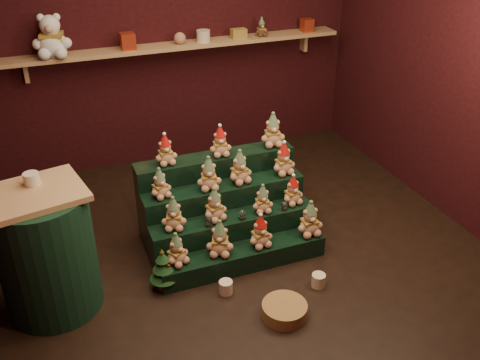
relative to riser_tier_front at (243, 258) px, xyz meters
name	(u,v)px	position (x,y,z in m)	size (l,w,h in m)	color
ground	(244,249)	(0.10, 0.22, -0.09)	(4.00, 4.00, 0.00)	black
back_wall	(172,32)	(0.10, 2.27, 1.31)	(4.00, 0.10, 2.80)	black
front_wall	(423,253)	(0.10, -1.83, 1.31)	(4.00, 0.10, 2.80)	black
right_wall	(466,65)	(2.15, 0.22, 1.31)	(0.10, 4.00, 2.80)	black
back_shelf	(178,46)	(0.10, 2.09, 1.20)	(3.60, 0.26, 0.24)	tan
riser_tier_front	(243,258)	(0.00, 0.00, 0.00)	(1.40, 0.22, 0.18)	black
riser_tier_midfront	(233,234)	(0.00, 0.22, 0.09)	(1.40, 0.22, 0.36)	black
riser_tier_midback	(224,212)	(0.00, 0.44, 0.18)	(1.40, 0.22, 0.54)	black
riser_tier_back	(216,191)	(0.00, 0.66, 0.27)	(1.40, 0.22, 0.72)	black
teddy_0	(176,249)	(-0.55, 0.01, 0.23)	(0.19, 0.17, 0.27)	tan
teddy_1	(220,238)	(-0.19, 0.01, 0.24)	(0.22, 0.19, 0.30)	tan
teddy_2	(260,231)	(0.15, 0.00, 0.23)	(0.20, 0.18, 0.28)	tan
teddy_3	(310,218)	(0.60, 0.00, 0.24)	(0.22, 0.20, 0.31)	tan
teddy_4	(174,213)	(-0.50, 0.23, 0.41)	(0.20, 0.18, 0.28)	tan
teddy_5	(215,204)	(-0.15, 0.24, 0.41)	(0.20, 0.18, 0.28)	tan
teddy_6	(263,199)	(0.25, 0.20, 0.39)	(0.18, 0.16, 0.25)	tan
teddy_7	(293,190)	(0.55, 0.23, 0.40)	(0.19, 0.17, 0.26)	tan
teddy_8	(160,183)	(-0.54, 0.45, 0.58)	(0.18, 0.16, 0.25)	tan
teddy_9	(209,173)	(-0.13, 0.43, 0.59)	(0.20, 0.18, 0.29)	tan
teddy_10	(240,167)	(0.14, 0.44, 0.60)	(0.21, 0.19, 0.29)	tan
teddy_11	(284,159)	(0.55, 0.45, 0.59)	(0.21, 0.19, 0.29)	tan
teddy_12	(165,150)	(-0.43, 0.66, 0.76)	(0.19, 0.17, 0.26)	tan
teddy_13	(220,141)	(0.05, 0.65, 0.76)	(0.19, 0.17, 0.26)	tan
teddy_14	(273,130)	(0.54, 0.66, 0.78)	(0.21, 0.19, 0.30)	tan
snow_globe_a	(209,222)	(-0.23, 0.16, 0.31)	(0.06, 0.06, 0.08)	black
snow_globe_b	(242,214)	(0.06, 0.16, 0.31)	(0.06, 0.06, 0.08)	black
snow_globe_c	(284,206)	(0.43, 0.16, 0.31)	(0.06, 0.06, 0.08)	black
side_table	(47,251)	(-1.46, 0.10, 0.39)	(0.73, 0.68, 0.98)	tan
table_ornament	(31,179)	(-1.46, 0.20, 0.93)	(0.11, 0.11, 0.09)	beige
mini_christmas_tree	(163,269)	(-0.67, -0.02, 0.09)	(0.22, 0.22, 0.38)	#4B321B
mug_left	(226,287)	(-0.24, -0.25, -0.04)	(0.11, 0.11, 0.11)	beige
mug_right	(318,280)	(0.46, -0.44, -0.04)	(0.11, 0.11, 0.11)	beige
wicker_basket	(284,310)	(0.07, -0.64, -0.04)	(0.33, 0.33, 0.10)	#A07B40
white_bear	(50,30)	(-1.12, 2.06, 1.48)	(0.36, 0.33, 0.51)	white
brown_bear	(262,27)	(1.02, 2.06, 1.33)	(0.14, 0.12, 0.19)	#4E321A
gift_tin_red_a	(128,41)	(-0.41, 2.07, 1.31)	(0.14, 0.14, 0.16)	#A03018
gift_tin_cream	(203,36)	(0.37, 2.07, 1.29)	(0.14, 0.14, 0.12)	beige
gift_tin_red_b	(307,25)	(1.58, 2.07, 1.30)	(0.12, 0.12, 0.14)	#A03018
shelf_plush_ball	(180,38)	(0.12, 2.07, 1.29)	(0.12, 0.12, 0.12)	tan
scarf_gift_box	(239,33)	(0.77, 2.07, 1.28)	(0.16, 0.10, 0.10)	orange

